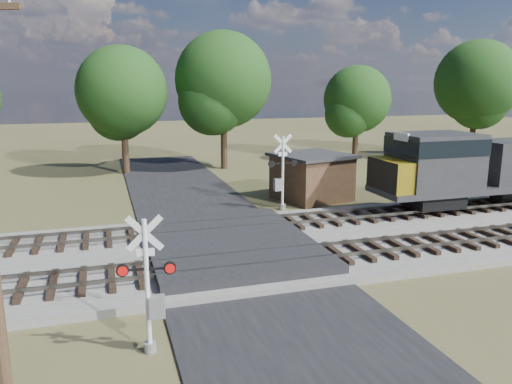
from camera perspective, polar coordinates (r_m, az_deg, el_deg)
name	(u,v)px	position (r m, az deg, el deg)	size (l,w,h in m)	color
ground	(232,256)	(21.66, -2.78, -7.31)	(160.00, 160.00, 0.00)	#474826
ballast_bed	(424,230)	(26.22, 18.65, -4.10)	(140.00, 10.00, 0.30)	gray
road	(232,255)	(21.64, -2.78, -7.21)	(7.00, 60.00, 0.08)	black
crossing_panel	(229,245)	(22.01, -3.11, -6.12)	(7.00, 9.00, 0.62)	#262628
track_near	(318,255)	(20.72, 7.08, -7.11)	(140.00, 2.60, 0.33)	black
track_far	(277,223)	(25.14, 2.41, -3.52)	(140.00, 2.60, 0.33)	black
crossing_signal_near	(151,297)	(14.05, -11.94, -11.63)	(1.58, 0.38, 3.92)	silver
crossing_signal_far	(281,179)	(28.95, 2.89, 1.52)	(1.80, 0.39, 4.45)	silver
equipment_shed	(312,176)	(31.85, 6.39, 1.78)	(5.24, 5.24, 2.93)	#452B1D
treeline	(243,87)	(43.09, -1.53, 11.87)	(82.85, 9.67, 11.60)	black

